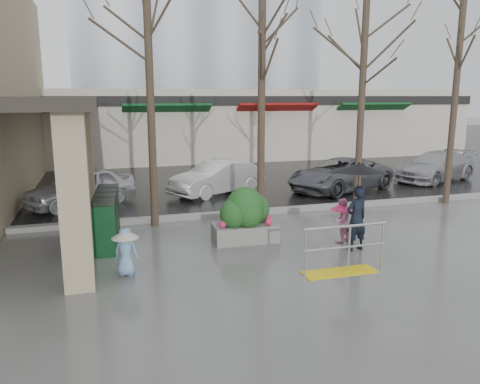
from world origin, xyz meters
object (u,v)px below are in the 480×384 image
child_pink (341,218)px  news_boxes (107,218)px  planter (245,215)px  child_blue (126,247)px  tree_east (460,41)px  car_c (340,175)px  woman (358,196)px  car_b (218,177)px  handrail (343,255)px  tree_mideast (364,55)px  car_a (81,187)px  tree_west (148,41)px  tree_midwest (262,39)px  car_d (436,166)px

child_pink → news_boxes: news_boxes is taller
planter → child_blue: bearing=-153.7°
tree_east → car_c: tree_east is taller
tree_east → news_boxes: (-11.32, -1.32, -4.73)m
woman → car_c: bearing=-126.4°
car_c → car_b: bearing=-120.3°
planter → car_c: bearing=43.3°
handrail → tree_mideast: size_ratio=0.29×
tree_east → car_a: (-12.10, 3.24, -4.75)m
handrail → tree_west: 7.52m
child_pink → news_boxes: (-5.66, 1.60, 0.02)m
car_b → tree_midwest: bearing=-21.2°
woman → news_boxes: (-5.69, 2.27, -0.67)m
news_boxes → car_c: 9.88m
handrail → child_pink: bearing=62.6°
tree_west → tree_mideast: (6.50, 0.00, -0.22)m
tree_midwest → car_a: bearing=148.5°
news_boxes → tree_east: bearing=11.1°
handrail → child_blue: (-4.36, 1.15, 0.23)m
car_d → car_b: bearing=-110.7°
tree_east → child_pink: bearing=-152.8°
car_a → car_b: size_ratio=0.97×
child_pink → planter: bearing=-46.5°
tree_mideast → car_c: bearing=71.1°
child_pink → car_b: (-1.54, 6.70, -0.00)m
tree_midwest → car_a: tree_midwest is taller
tree_midwest → car_b: tree_midwest is taller
tree_midwest → car_c: 7.02m
planter → car_a: 6.79m
car_d → car_a: bearing=-108.7°
car_d → car_c: bearing=-102.2°
car_a → car_d: same height
child_pink → planter: (-2.30, 0.77, 0.04)m
child_blue → news_boxes: bearing=-57.7°
news_boxes → child_blue: bearing=-77.7°
tree_east → woman: 7.81m
woman → car_d: woman is taller
tree_midwest → car_b: bearing=96.1°
tree_east → car_c: (-2.46, 3.04, -4.75)m
tree_west → car_a: size_ratio=1.84×
handrail → tree_midwest: bearing=91.9°
tree_mideast → child_pink: (-2.16, -2.91, -4.23)m
child_blue → tree_midwest: bearing=-114.6°
handrail → tree_west: tree_west is taller
tree_mideast → tree_west: bearing=-180.0°
tree_mideast → woman: tree_mideast is taller
woman → tree_midwest: bearing=-82.8°
car_c → car_d: bearing=77.4°
child_pink → tree_mideast: bearing=-154.7°
planter → car_d: size_ratio=0.38×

